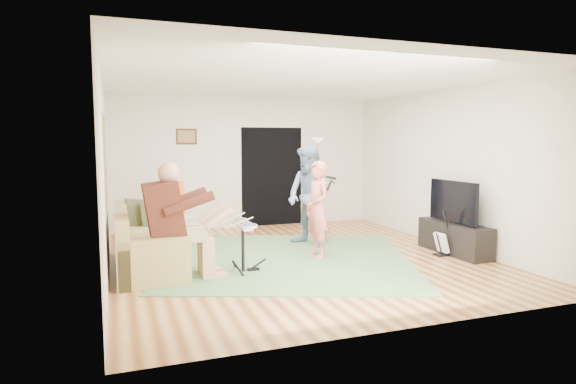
# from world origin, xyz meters

# --- Properties ---
(floor) EXTENTS (6.00, 6.00, 0.00)m
(floor) POSITION_xyz_m (0.00, 0.00, 0.00)
(floor) COLOR brown
(floor) RESTS_ON ground
(walls) EXTENTS (5.50, 6.00, 2.70)m
(walls) POSITION_xyz_m (0.00, 0.00, 1.35)
(walls) COLOR beige
(walls) RESTS_ON floor
(ceiling) EXTENTS (6.00, 6.00, 0.00)m
(ceiling) POSITION_xyz_m (0.00, 0.00, 2.70)
(ceiling) COLOR white
(ceiling) RESTS_ON walls
(window_blinds) EXTENTS (0.00, 2.05, 2.05)m
(window_blinds) POSITION_xyz_m (-2.74, 0.20, 1.55)
(window_blinds) COLOR #96602E
(window_blinds) RESTS_ON walls
(doorway) EXTENTS (2.10, 0.00, 2.10)m
(doorway) POSITION_xyz_m (0.55, 2.99, 1.05)
(doorway) COLOR black
(doorway) RESTS_ON walls
(picture_frame) EXTENTS (0.42, 0.03, 0.32)m
(picture_frame) POSITION_xyz_m (-1.25, 2.99, 1.90)
(picture_frame) COLOR #3F2314
(picture_frame) RESTS_ON walls
(area_rug) EXTENTS (4.58, 4.63, 0.02)m
(area_rug) POSITION_xyz_m (-0.13, -0.04, 0.01)
(area_rug) COLOR #527748
(area_rug) RESTS_ON floor
(sofa) EXTENTS (0.88, 2.14, 0.87)m
(sofa) POSITION_xyz_m (-2.30, 0.16, 0.29)
(sofa) COLOR tan
(sofa) RESTS_ON floor
(drummer) EXTENTS (1.00, 0.56, 1.54)m
(drummer) POSITION_xyz_m (-1.85, -0.49, 0.60)
(drummer) COLOR #4E2016
(drummer) RESTS_ON sofa
(drum_kit) EXTENTS (0.39, 0.70, 0.72)m
(drum_kit) POSITION_xyz_m (-1.00, -0.49, 0.32)
(drum_kit) COLOR black
(drum_kit) RESTS_ON floor
(singer) EXTENTS (0.40, 0.57, 1.50)m
(singer) POSITION_xyz_m (0.31, -0.03, 0.75)
(singer) COLOR #E97065
(singer) RESTS_ON floor
(microphone) EXTENTS (0.06, 0.06, 0.24)m
(microphone) POSITION_xyz_m (0.51, -0.03, 1.12)
(microphone) COLOR black
(microphone) RESTS_ON singer
(guitarist) EXTENTS (0.92, 1.02, 1.73)m
(guitarist) POSITION_xyz_m (0.48, 0.73, 0.87)
(guitarist) COLOR #7087A5
(guitarist) RESTS_ON floor
(guitar_held) EXTENTS (0.16, 0.61, 0.26)m
(guitar_held) POSITION_xyz_m (0.68, 0.73, 1.18)
(guitar_held) COLOR silver
(guitar_held) RESTS_ON guitarist
(guitar_spare) EXTENTS (0.26, 0.24, 0.73)m
(guitar_spare) POSITION_xyz_m (2.21, -0.62, 0.21)
(guitar_spare) COLOR black
(guitar_spare) RESTS_ON floor
(torchiere_lamp) EXTENTS (0.34, 0.34, 1.88)m
(torchiere_lamp) POSITION_xyz_m (1.29, 2.22, 1.29)
(torchiere_lamp) COLOR black
(torchiere_lamp) RESTS_ON floor
(dining_chair) EXTENTS (0.53, 0.56, 1.08)m
(dining_chair) POSITION_xyz_m (-1.65, 1.73, 0.38)
(dining_chair) COLOR #D2BA88
(dining_chair) RESTS_ON floor
(tv_cabinet) EXTENTS (0.40, 1.40, 0.50)m
(tv_cabinet) POSITION_xyz_m (2.50, -0.55, 0.25)
(tv_cabinet) COLOR black
(tv_cabinet) RESTS_ON floor
(television) EXTENTS (0.06, 1.09, 0.66)m
(television) POSITION_xyz_m (2.45, -0.55, 0.85)
(television) COLOR black
(television) RESTS_ON tv_cabinet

